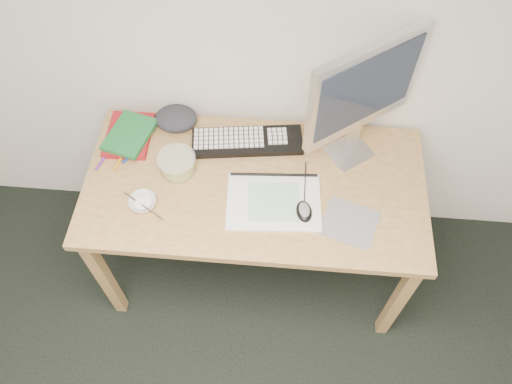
# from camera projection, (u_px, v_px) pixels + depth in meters

# --- Properties ---
(desk) EXTENTS (1.40, 0.70, 0.75)m
(desk) POSITION_uv_depth(u_px,v_px,m) (255.00, 194.00, 2.11)
(desk) COLOR tan
(desk) RESTS_ON ground
(mousepad) EXTENTS (0.25, 0.24, 0.00)m
(mousepad) POSITION_uv_depth(u_px,v_px,m) (349.00, 223.00, 1.94)
(mousepad) COLOR slate
(mousepad) RESTS_ON desk
(sketchpad) EXTENTS (0.39, 0.29, 0.01)m
(sketchpad) POSITION_uv_depth(u_px,v_px,m) (274.00, 202.00, 1.99)
(sketchpad) COLOR white
(sketchpad) RESTS_ON desk
(keyboard) EXTENTS (0.49, 0.21, 0.03)m
(keyboard) POSITION_uv_depth(u_px,v_px,m) (247.00, 141.00, 2.15)
(keyboard) COLOR black
(keyboard) RESTS_ON desk
(monitor) EXTENTS (0.42, 0.33, 0.58)m
(monitor) POSITION_uv_depth(u_px,v_px,m) (364.00, 92.00, 1.83)
(monitor) COLOR silver
(monitor) RESTS_ON desk
(mouse) EXTENTS (0.08, 0.11, 0.03)m
(mouse) POSITION_uv_depth(u_px,v_px,m) (304.00, 210.00, 1.94)
(mouse) COLOR black
(mouse) RESTS_ON sketchpad
(rice_bowl) EXTENTS (0.14, 0.14, 0.03)m
(rice_bowl) POSITION_uv_depth(u_px,v_px,m) (143.00, 202.00, 1.97)
(rice_bowl) COLOR white
(rice_bowl) RESTS_ON desk
(chopsticks) EXTENTS (0.19, 0.12, 0.02)m
(chopsticks) POSITION_uv_depth(u_px,v_px,m) (143.00, 206.00, 1.94)
(chopsticks) COLOR #B2B2B4
(chopsticks) RESTS_ON rice_bowl
(fruit_tub) EXTENTS (0.17, 0.17, 0.08)m
(fruit_tub) POSITION_uv_depth(u_px,v_px,m) (177.00, 164.00, 2.05)
(fruit_tub) COLOR #DEB84E
(fruit_tub) RESTS_ON desk
(book_red) EXTENTS (0.19, 0.25, 0.03)m
(book_red) POSITION_uv_depth(u_px,v_px,m) (129.00, 135.00, 2.17)
(book_red) COLOR maroon
(book_red) RESTS_ON desk
(book_green) EXTENTS (0.22, 0.26, 0.02)m
(book_green) POSITION_uv_depth(u_px,v_px,m) (130.00, 134.00, 2.14)
(book_green) COLOR #196730
(book_green) RESTS_ON book_red
(cloth_lump) EXTENTS (0.17, 0.15, 0.07)m
(cloth_lump) POSITION_uv_depth(u_px,v_px,m) (176.00, 118.00, 2.19)
(cloth_lump) COLOR #222429
(cloth_lump) RESTS_ON desk
(pencil_pink) EXTENTS (0.16, 0.05, 0.01)m
(pencil_pink) POSITION_uv_depth(u_px,v_px,m) (264.00, 178.00, 2.05)
(pencil_pink) COLOR #CA6583
(pencil_pink) RESTS_ON desk
(pencil_tan) EXTENTS (0.12, 0.12, 0.01)m
(pencil_tan) POSITION_uv_depth(u_px,v_px,m) (256.00, 173.00, 2.07)
(pencil_tan) COLOR tan
(pencil_tan) RESTS_ON desk
(pencil_black) EXTENTS (0.16, 0.02, 0.01)m
(pencil_black) POSITION_uv_depth(u_px,v_px,m) (292.00, 180.00, 2.05)
(pencil_black) COLOR black
(pencil_black) RESTS_ON desk
(marker_blue) EXTENTS (0.09, 0.11, 0.01)m
(marker_blue) POSITION_uv_depth(u_px,v_px,m) (135.00, 153.00, 2.12)
(marker_blue) COLOR #1C349A
(marker_blue) RESTS_ON desk
(marker_orange) EXTENTS (0.04, 0.13, 0.01)m
(marker_orange) POSITION_uv_depth(u_px,v_px,m) (121.00, 158.00, 2.11)
(marker_orange) COLOR orange
(marker_orange) RESTS_ON desk
(marker_purple) EXTENTS (0.05, 0.13, 0.01)m
(marker_purple) POSITION_uv_depth(u_px,v_px,m) (104.00, 158.00, 2.10)
(marker_purple) COLOR #6B278F
(marker_purple) RESTS_ON desk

